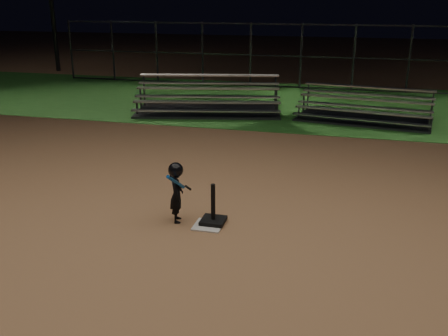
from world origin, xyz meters
TOP-DOWN VIEW (x-y plane):
  - ground at (0.00, 0.00)m, footprint 80.00×80.00m
  - grass_strip at (0.00, 10.00)m, footprint 60.00×8.00m
  - home_plate at (0.00, 0.00)m, footprint 0.45×0.45m
  - batting_tee at (0.05, 0.11)m, footprint 0.38×0.38m
  - child_batter at (-0.54, 0.06)m, footprint 0.40×0.61m
  - bleacher_left at (-2.31, 7.95)m, footprint 4.80×3.05m
  - bleacher_right at (2.42, 7.99)m, footprint 4.03×2.41m
  - backstop_fence at (0.00, 13.00)m, footprint 20.08×0.08m

SIDE VIEW (x-z plane):
  - ground at x=0.00m, z-range 0.00..0.00m
  - grass_strip at x=0.00m, z-range 0.00..0.01m
  - home_plate at x=0.00m, z-range 0.00..0.02m
  - batting_tee at x=0.05m, z-range -0.19..0.47m
  - bleacher_right at x=2.42m, z-range -0.27..0.66m
  - bleacher_left at x=-2.31m, z-range -0.32..0.77m
  - child_batter at x=-0.54m, z-range 0.03..1.04m
  - backstop_fence at x=0.00m, z-range 0.00..2.50m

